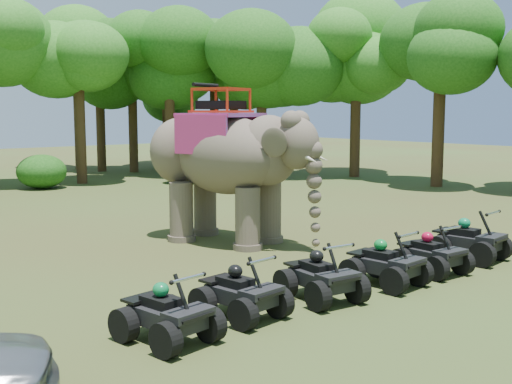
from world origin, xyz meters
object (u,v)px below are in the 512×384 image
Objects in this scene: elephant at (225,164)px; atv_4 at (432,248)px; atv_1 at (241,286)px; atv_5 at (470,235)px; atv_2 at (321,270)px; atv_3 at (386,258)px; atv_0 at (167,306)px.

atv_4 is (1.53, -5.97, -1.66)m from elephant.
atv_5 reaches higher than atv_1.
atv_3 reaches higher than atv_2.
elephant is 7.09m from atv_1.
atv_2 is at bearing 171.04° from atv_3.
elephant reaches higher than atv_0.
atv_4 is at bearing -5.14° from atv_3.
atv_5 is at bearing -79.32° from elephant.
atv_3 is 1.66m from atv_4.
atv_5 is at bearing -2.13° from atv_3.
elephant is 3.23× the size of atv_3.
atv_0 is at bearing -152.98° from elephant.
atv_3 is at bearing 3.04° from atv_2.
atv_2 is (-1.99, -5.86, -1.64)m from elephant.
elephant is 6.20m from atv_3.
atv_1 is 3.76m from atv_3.
atv_0 is 0.97× the size of atv_3.
atv_1 is at bearing 171.60° from atv_5.
atv_3 is 1.05× the size of atv_4.
atv_5 reaches higher than atv_3.
atv_1 is 0.97× the size of atv_2.
atv_2 is at bearing -179.32° from atv_4.
atv_3 reaches higher than atv_4.
atv_4 is at bearing 4.84° from atv_2.
atv_1 is at bearing 170.36° from atv_3.
atv_5 is (5.37, 0.09, 0.04)m from atv_2.
atv_5 is (3.38, -5.77, -1.60)m from elephant.
atv_2 is at bearing -8.22° from atv_0.
atv_4 is (1.66, 0.01, -0.03)m from atv_3.
atv_5 is (3.51, 0.20, 0.04)m from atv_3.
atv_2 reaches higher than atv_1.
atv_2 is (1.89, -0.16, 0.02)m from atv_1.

